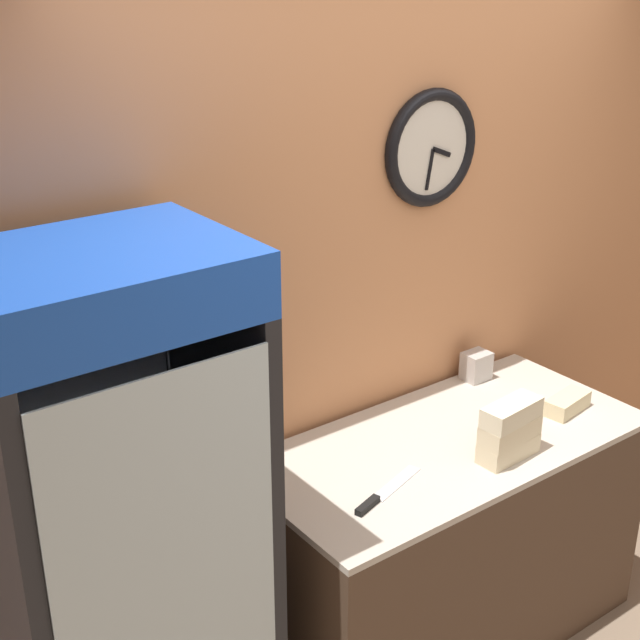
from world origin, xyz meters
name	(u,v)px	position (x,y,z in m)	size (l,w,h in m)	color
wall_back	(380,286)	(0.00, 1.32, 1.36)	(5.20, 0.10, 2.70)	tan
prep_counter	(443,538)	(0.00, 0.91, 0.44)	(1.51, 0.72, 0.88)	#4C3828
beverage_cooler	(113,522)	(-1.28, 1.00, 1.01)	(0.73, 0.64, 1.86)	black
sandwich_stack_bottom	(508,448)	(0.08, 0.70, 0.92)	(0.24, 0.11, 0.07)	beige
sandwich_stack_middle	(510,430)	(0.08, 0.70, 0.99)	(0.24, 0.11, 0.07)	beige
sandwich_stack_top	(512,412)	(0.08, 0.70, 1.06)	(0.25, 0.12, 0.07)	beige
sandwich_flat_left	(567,403)	(0.52, 0.79, 0.91)	(0.22, 0.12, 0.07)	beige
chefs_knife	(379,496)	(-0.45, 0.78, 0.89)	(0.35, 0.14, 0.02)	silver
condiment_jar	(259,444)	(-0.64, 1.20, 0.95)	(0.09, 0.09, 0.14)	silver
napkin_dispenser	(476,366)	(0.44, 1.20, 0.94)	(0.11, 0.09, 0.12)	#B7B2AD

